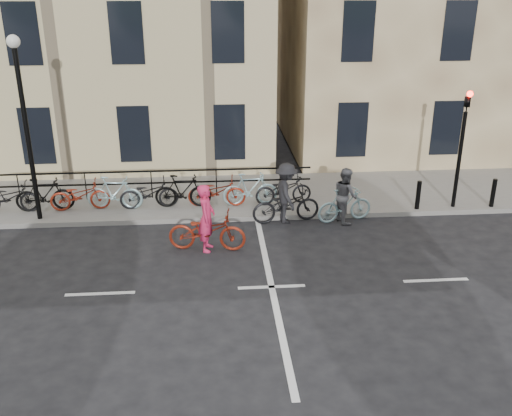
{
  "coord_description": "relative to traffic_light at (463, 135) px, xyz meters",
  "views": [
    {
      "loc": [
        -1.32,
        -11.77,
        6.74
      ],
      "look_at": [
        -0.18,
        2.32,
        1.1
      ],
      "focal_mm": 40.0,
      "sensor_mm": 36.0,
      "label": 1
    }
  ],
  "objects": [
    {
      "name": "sidewalk",
      "position": [
        -10.2,
        1.66,
        -2.38
      ],
      "size": [
        46.0,
        4.0,
        0.15
      ],
      "primitive_type": "cube",
      "color": "slate",
      "rests_on": "ground"
    },
    {
      "name": "lamp_post",
      "position": [
        -12.7,
        0.06,
        1.04
      ],
      "size": [
        0.36,
        0.36,
        5.28
      ],
      "color": "black",
      "rests_on": "sidewalk"
    },
    {
      "name": "cyclist_pink",
      "position": [
        -7.71,
        -2.17,
        -1.81
      ],
      "size": [
        2.16,
        1.02,
        1.85
      ],
      "rotation": [
        0.0,
        0.0,
        1.42
      ],
      "color": "maroon",
      "rests_on": "ground"
    },
    {
      "name": "bollard_west",
      "position": [
        1.2,
        -0.09,
        -1.85
      ],
      "size": [
        0.14,
        0.14,
        0.9
      ],
      "primitive_type": "cylinder",
      "color": "black",
      "rests_on": "sidewalk"
    },
    {
      "name": "cyclist_grey",
      "position": [
        -3.6,
        -0.54,
        -1.78
      ],
      "size": [
        1.8,
        0.94,
        1.67
      ],
      "rotation": [
        0.0,
        0.0,
        1.8
      ],
      "color": "#94BCC1",
      "rests_on": "ground"
    },
    {
      "name": "building_west",
      "position": [
        -15.2,
        8.66,
        2.7
      ],
      "size": [
        20.0,
        10.0,
        10.0
      ],
      "primitive_type": "cube",
      "color": "tan",
      "rests_on": "sidewalk"
    },
    {
      "name": "parked_bikes",
      "position": [
        -9.5,
        0.7,
        -1.81
      ],
      "size": [
        10.4,
        1.23,
        1.05
      ],
      "color": "black",
      "rests_on": "sidewalk"
    },
    {
      "name": "bollard_east",
      "position": [
        -1.2,
        -0.09,
        -1.85
      ],
      "size": [
        0.14,
        0.14,
        0.9
      ],
      "primitive_type": "cylinder",
      "color": "black",
      "rests_on": "sidewalk"
    },
    {
      "name": "cyclist_dark",
      "position": [
        -5.36,
        -0.44,
        -1.73
      ],
      "size": [
        2.14,
        1.27,
        1.83
      ],
      "rotation": [
        0.0,
        0.0,
        1.73
      ],
      "color": "black",
      "rests_on": "ground"
    },
    {
      "name": "traffic_light",
      "position": [
        0.0,
        0.0,
        0.0
      ],
      "size": [
        0.18,
        0.3,
        3.9
      ],
      "color": "black",
      "rests_on": "sidewalk"
    },
    {
      "name": "ground",
      "position": [
        -6.2,
        -4.34,
        -2.45
      ],
      "size": [
        120.0,
        120.0,
        0.0
      ],
      "primitive_type": "plane",
      "color": "black",
      "rests_on": "ground"
    }
  ]
}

